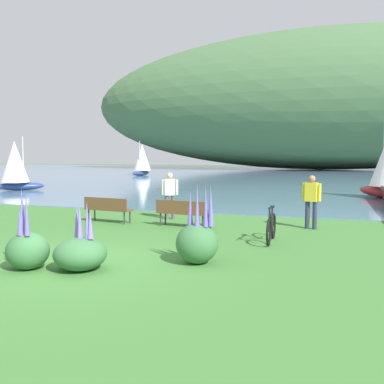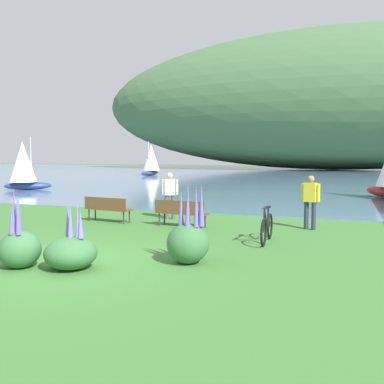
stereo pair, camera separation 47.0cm
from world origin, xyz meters
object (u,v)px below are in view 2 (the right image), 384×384
Objects in this scene: bicycle_leaning_near_bench at (267,228)px; sailboat_toward_hillside at (151,159)px; person_at_shoreline at (170,193)px; person_on_the_grass at (310,199)px; park_bench_near_camera at (107,207)px; sailboat_mid_bay at (24,165)px; park_bench_further_along at (181,211)px.

sailboat_toward_hillside is at bearing 119.94° from bicycle_leaning_near_bench.
person_at_shoreline is 34.70m from sailboat_toward_hillside.
person_on_the_grass is 0.43× the size of sailboat_toward_hillside.
person_on_the_grass is at bearing 69.73° from bicycle_leaning_near_bench.
park_bench_near_camera is 0.52× the size of sailboat_mid_bay.
person_on_the_grass reaches higher than bicycle_leaning_near_bench.
park_bench_near_camera is 1.00× the size of park_bench_further_along.
park_bench_near_camera is 6.12m from bicycle_leaning_near_bench.
sailboat_toward_hillside reaches higher than person_at_shoreline.
bicycle_leaning_near_bench is (5.89, -1.64, -0.12)m from park_bench_near_camera.
person_at_shoreline is at bearing 38.81° from park_bench_near_camera.
sailboat_toward_hillside reaches higher than park_bench_further_along.
park_bench_further_along is 0.52× the size of sailboat_mid_bay.
sailboat_mid_bay is (-14.33, 8.63, 0.75)m from person_at_shoreline.
sailboat_mid_bay is 0.89× the size of sailboat_toward_hillside.
person_on_the_grass is at bearing -25.44° from sailboat_mid_bay.
person_on_the_grass is at bearing 7.16° from park_bench_near_camera.
park_bench_near_camera is at bearing -141.19° from person_at_shoreline.
sailboat_toward_hillside is at bearing 116.95° from park_bench_further_along.
person_on_the_grass is 0.48× the size of sailboat_mid_bay.
park_bench_near_camera is 2.33m from person_at_shoreline.
person_at_shoreline is at bearing -31.06° from sailboat_mid_bay.
sailboat_toward_hillside is (-20.56, 31.60, 0.95)m from person_on_the_grass.
park_bench_further_along is (2.80, -0.08, 0.00)m from park_bench_near_camera.
sailboat_toward_hillside reaches higher than bicycle_leaning_near_bench.
bicycle_leaning_near_bench is 0.49× the size of sailboat_mid_bay.
park_bench_further_along is 4.15m from person_on_the_grass.
sailboat_mid_bay is at bearing 147.60° from bicycle_leaning_near_bench.
sailboat_toward_hillside is at bearing 112.95° from park_bench_near_camera.
person_at_shoreline is 0.48× the size of sailboat_mid_bay.
bicycle_leaning_near_bench is at bearing -32.40° from sailboat_mid_bay.
sailboat_mid_bay is at bearing 154.56° from person_on_the_grass.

